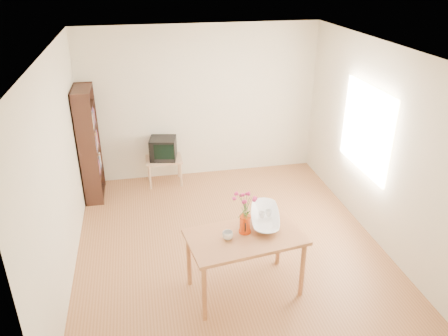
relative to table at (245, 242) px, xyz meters
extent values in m
plane|color=brown|center=(0.01, 0.93, -0.66)|extent=(4.50, 4.50, 0.00)
plane|color=white|center=(0.01, 0.93, 1.94)|extent=(4.50, 4.50, 0.00)
plane|color=beige|center=(0.01, 3.18, 0.64)|extent=(4.00, 0.00, 4.00)
plane|color=beige|center=(0.01, -1.32, 0.64)|extent=(4.00, 0.00, 4.00)
plane|color=beige|center=(-1.99, 0.93, 0.64)|extent=(0.00, 4.50, 4.50)
plane|color=beige|center=(2.01, 0.93, 0.64)|extent=(0.00, 4.50, 4.50)
plane|color=white|center=(1.99, 1.23, 0.74)|extent=(0.00, 1.30, 1.30)
cube|color=#A26137|center=(0.00, 0.00, 0.07)|extent=(1.36, 0.90, 0.04)
cylinder|color=#A26137|center=(-0.53, -0.38, -0.30)|extent=(0.06, 0.06, 0.71)
cylinder|color=#A26137|center=(0.61, -0.22, -0.30)|extent=(0.06, 0.06, 0.71)
cylinder|color=#A26137|center=(-0.61, 0.22, -0.30)|extent=(0.06, 0.06, 0.71)
cylinder|color=#A26137|center=(0.53, 0.38, -0.30)|extent=(0.06, 0.06, 0.71)
cube|color=tan|center=(-0.69, 2.90, -0.21)|extent=(0.60, 0.45, 0.03)
cylinder|color=tan|center=(-0.95, 2.71, -0.44)|extent=(0.04, 0.04, 0.43)
cylinder|color=tan|center=(-0.43, 2.71, -0.44)|extent=(0.04, 0.04, 0.43)
cylinder|color=tan|center=(-0.95, 3.08, -0.44)|extent=(0.04, 0.04, 0.43)
cylinder|color=tan|center=(-0.43, 3.08, -0.44)|extent=(0.04, 0.04, 0.43)
cube|color=black|center=(-1.84, 2.34, 0.24)|extent=(0.28, 0.02, 1.80)
cube|color=black|center=(-1.84, 3.01, 0.24)|extent=(0.28, 0.03, 1.80)
cube|color=black|center=(-1.97, 2.68, 0.24)|extent=(0.02, 0.70, 1.80)
cube|color=black|center=(-1.84, 2.68, -0.62)|extent=(0.27, 0.65, 0.02)
cube|color=black|center=(-1.84, 2.68, -0.26)|extent=(0.27, 0.65, 0.02)
cube|color=black|center=(-1.84, 2.68, 0.12)|extent=(0.27, 0.65, 0.02)
cube|color=black|center=(-1.84, 2.68, 0.50)|extent=(0.27, 0.65, 0.02)
cube|color=black|center=(-1.84, 2.68, 0.86)|extent=(0.27, 0.65, 0.02)
cube|color=black|center=(-1.84, 2.68, 1.12)|extent=(0.27, 0.65, 0.02)
cylinder|color=#E0420D|center=(0.01, 0.07, 0.19)|extent=(0.12, 0.12, 0.20)
cylinder|color=#E0420D|center=(0.01, 0.07, 0.10)|extent=(0.14, 0.14, 0.02)
cylinder|color=#E0420D|center=(0.01, 0.07, 0.29)|extent=(0.13, 0.13, 0.01)
cone|color=#E0420D|center=(0.02, 0.02, 0.27)|extent=(0.06, 0.07, 0.06)
torus|color=black|center=(-0.01, 0.14, 0.20)|extent=(0.04, 0.10, 0.10)
imported|color=white|center=(-0.21, -0.03, 0.14)|extent=(0.17, 0.17, 0.09)
imported|color=white|center=(0.30, 0.26, 0.33)|extent=(0.60, 0.60, 0.47)
imported|color=white|center=(0.26, 0.26, 0.28)|extent=(0.09, 0.09, 0.06)
imported|color=white|center=(0.35, 0.28, 0.28)|extent=(0.09, 0.09, 0.06)
cube|color=black|center=(-0.69, 2.90, -0.01)|extent=(0.49, 0.46, 0.37)
cube|color=black|center=(-0.69, 2.96, 0.01)|extent=(0.33, 0.26, 0.26)
cube|color=black|center=(-0.69, 2.70, 0.01)|extent=(0.32, 0.07, 0.26)
camera|label=1|loc=(-1.03, -3.89, 2.85)|focal=35.00mm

